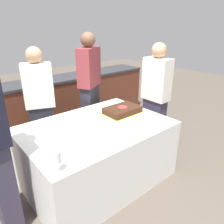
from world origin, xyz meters
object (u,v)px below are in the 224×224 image
at_px(cake, 122,110).
at_px(plate_stack, 52,134).
at_px(person_seated_right, 155,99).
at_px(wine_glass, 57,158).
at_px(person_standing_back, 41,106).
at_px(person_cutting_cake, 90,90).

bearing_deg(cake, plate_stack, 179.92).
bearing_deg(person_seated_right, wine_glass, -74.59).
bearing_deg(person_standing_back, plate_stack, 95.37).
xyz_separation_m(person_cutting_cake, person_seated_right, (0.56, -0.80, -0.06)).
height_order(plate_stack, person_standing_back, person_standing_back).
distance_m(person_seated_right, person_standing_back, 1.56).
distance_m(plate_stack, person_cutting_cake, 1.22).
bearing_deg(plate_stack, person_seated_right, -2.95).
relative_size(cake, person_cutting_cake, 0.29).
distance_m(cake, plate_stack, 0.98).
xyz_separation_m(plate_stack, person_cutting_cake, (0.98, 0.72, 0.13)).
distance_m(person_cutting_cake, person_seated_right, 0.98).
distance_m(cake, person_cutting_cake, 0.73).
bearing_deg(person_standing_back, person_seated_right, 169.96).
height_order(person_cutting_cake, person_seated_right, person_cutting_cake).
xyz_separation_m(cake, wine_glass, (-1.20, -0.56, 0.09)).
height_order(wine_glass, person_seated_right, person_seated_right).
height_order(plate_stack, person_cutting_cake, person_cutting_cake).
bearing_deg(person_seated_right, plate_stack, -92.95).
distance_m(plate_stack, wine_glass, 0.62).
relative_size(wine_glass, person_standing_back, 0.12).
bearing_deg(cake, wine_glass, -154.86).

